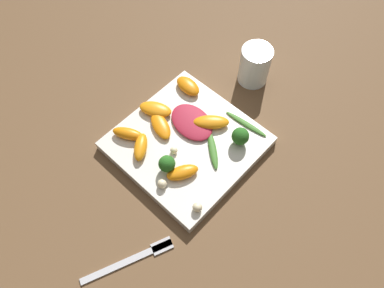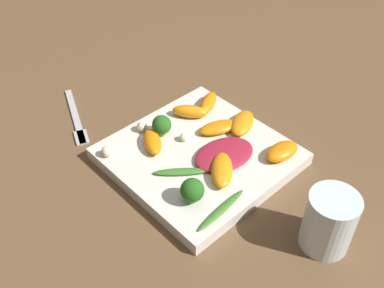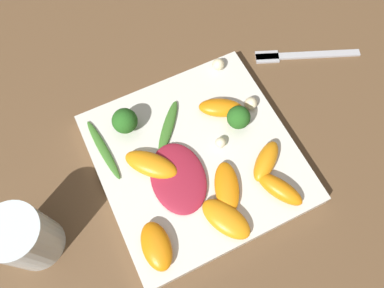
{
  "view_description": "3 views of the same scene",
  "coord_description": "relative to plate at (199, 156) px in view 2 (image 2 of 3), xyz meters",
  "views": [
    {
      "loc": [
        -0.26,
        -0.26,
        0.64
      ],
      "look_at": [
        -0.01,
        -0.02,
        0.04
      ],
      "focal_mm": 35.0,
      "sensor_mm": 36.0,
      "label": 1
    },
    {
      "loc": [
        0.36,
        -0.35,
        0.49
      ],
      "look_at": [
        -0.01,
        -0.01,
        0.03
      ],
      "focal_mm": 42.0,
      "sensor_mm": 36.0,
      "label": 2
    },
    {
      "loc": [
        0.08,
        0.16,
        0.47
      ],
      "look_at": [
        0.0,
        -0.01,
        0.04
      ],
      "focal_mm": 35.0,
      "sensor_mm": 36.0,
      "label": 3
    }
  ],
  "objects": [
    {
      "name": "fork",
      "position": [
        -0.21,
        -0.09,
        -0.01
      ],
      "size": [
        0.15,
        0.08,
        0.01
      ],
      "color": "#B2B2B7",
      "rests_on": "ground_plane"
    },
    {
      "name": "orange_segment_6",
      "position": [
        -0.01,
        0.06,
        0.02
      ],
      "size": [
        0.05,
        0.07,
        0.01
      ],
      "color": "orange",
      "rests_on": "plate"
    },
    {
      "name": "orange_segment_0",
      "position": [
        0.06,
        -0.01,
        0.02
      ],
      "size": [
        0.07,
        0.07,
        0.02
      ],
      "color": "orange",
      "rests_on": "plate"
    },
    {
      "name": "orange_segment_4",
      "position": [
        -0.06,
        -0.04,
        0.02
      ],
      "size": [
        0.06,
        0.05,
        0.02
      ],
      "color": "orange",
      "rests_on": "plate"
    },
    {
      "name": "macadamia_nut_2",
      "position": [
        -0.09,
        -0.11,
        0.02
      ],
      "size": [
        0.02,
        0.02,
        0.02
      ],
      "color": "beige",
      "rests_on": "plate"
    },
    {
      "name": "ground_plane",
      "position": [
        0.0,
        0.0,
        -0.01
      ],
      "size": [
        2.4,
        2.4,
        0.0
      ],
      "primitive_type": "plane",
      "color": "brown"
    },
    {
      "name": "radicchio_leaf_0",
      "position": [
        0.03,
        0.02,
        0.02
      ],
      "size": [
        0.08,
        0.11,
        0.01
      ],
      "color": "maroon",
      "rests_on": "plate"
    },
    {
      "name": "macadamia_nut_1",
      "position": [
        -0.1,
        -0.03,
        0.02
      ],
      "size": [
        0.02,
        0.02,
        0.02
      ],
      "color": "beige",
      "rests_on": "plate"
    },
    {
      "name": "macadamia_nut_0",
      "position": [
        -0.03,
        -0.0,
        0.02
      ],
      "size": [
        0.01,
        0.01,
        0.01
      ],
      "color": "beige",
      "rests_on": "plate"
    },
    {
      "name": "drinking_glass",
      "position": [
        0.22,
        0.01,
        0.03
      ],
      "size": [
        0.06,
        0.06,
        0.08
      ],
      "color": "silver",
      "rests_on": "ground_plane"
    },
    {
      "name": "broccoli_floret_1",
      "position": [
        0.07,
        -0.08,
        0.03
      ],
      "size": [
        0.03,
        0.03,
        0.04
      ],
      "color": "#7A9E51",
      "rests_on": "plate"
    },
    {
      "name": "broccoli_floret_0",
      "position": [
        -0.07,
        -0.02,
        0.03
      ],
      "size": [
        0.03,
        0.03,
        0.04
      ],
      "color": "#7A9E51",
      "rests_on": "plate"
    },
    {
      "name": "plate",
      "position": [
        0.0,
        0.0,
        0.0
      ],
      "size": [
        0.25,
        0.25,
        0.02
      ],
      "color": "silver",
      "rests_on": "ground_plane"
    },
    {
      "name": "orange_segment_5",
      "position": [
        -0.07,
        0.09,
        0.02
      ],
      "size": [
        0.05,
        0.07,
        0.02
      ],
      "color": "orange",
      "rests_on": "plate"
    },
    {
      "name": "orange_segment_2",
      "position": [
        -0.07,
        0.05,
        0.02
      ],
      "size": [
        0.06,
        0.06,
        0.02
      ],
      "color": "orange",
      "rests_on": "plate"
    },
    {
      "name": "arugula_sprig_1",
      "position": [
        0.02,
        -0.05,
        0.01
      ],
      "size": [
        0.06,
        0.07,
        0.01
      ],
      "color": "#3D7528",
      "rests_on": "plate"
    },
    {
      "name": "orange_segment_3",
      "position": [
        0.09,
        0.08,
        0.02
      ],
      "size": [
        0.04,
        0.06,
        0.02
      ],
      "color": "orange",
      "rests_on": "plate"
    },
    {
      "name": "arugula_sprig_0",
      "position": [
        0.11,
        -0.06,
        0.01
      ],
      "size": [
        0.02,
        0.1,
        0.0
      ],
      "color": "#3D7528",
      "rests_on": "plate"
    },
    {
      "name": "orange_segment_1",
      "position": [
        0.01,
        0.09,
        0.02
      ],
      "size": [
        0.06,
        0.07,
        0.02
      ],
      "color": "orange",
      "rests_on": "plate"
    }
  ]
}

